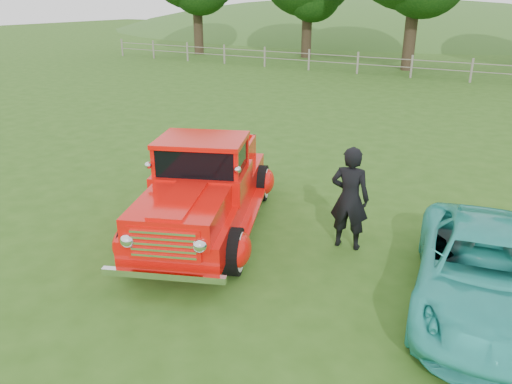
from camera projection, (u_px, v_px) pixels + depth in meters
The scene contains 6 objects.
ground at pixel (238, 280), 7.70m from camera, with size 140.00×140.00×0.00m, color #2A5115.
distant_hills at pixel (478, 75), 58.99m from camera, with size 116.00×60.00×18.00m.
fence_line at pixel (472, 70), 25.12m from camera, with size 48.00×0.12×1.20m.
red_pickup at pixel (204, 189), 9.10m from camera, with size 3.52×5.28×1.78m.
teal_sedan at pixel (487, 273), 6.80m from camera, with size 1.87×4.05×1.12m, color #2CB0A4.
man at pixel (350, 198), 8.40m from camera, with size 0.66×0.43×1.81m, color black.
Camera 1 is at (3.63, -5.60, 4.07)m, focal length 35.00 mm.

